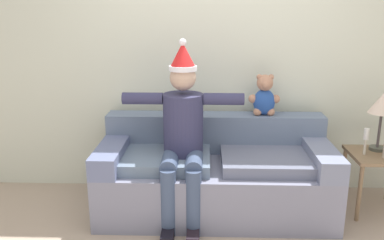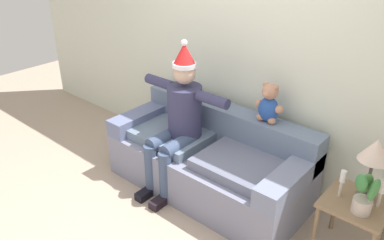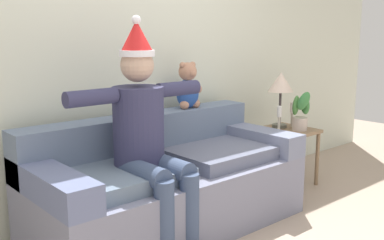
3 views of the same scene
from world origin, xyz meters
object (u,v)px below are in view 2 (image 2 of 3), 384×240
at_px(person_seated, 178,118).
at_px(teddy_bear, 269,105).
at_px(candle_tall, 342,180).
at_px(potted_plant, 365,194).
at_px(side_table, 355,211).
at_px(table_lamp, 375,153).
at_px(candle_short, 381,191).
at_px(couch, 210,160).

height_order(person_seated, teddy_bear, person_seated).
bearing_deg(candle_tall, potted_plant, -24.71).
bearing_deg(side_table, candle_tall, -171.67).
height_order(table_lamp, candle_tall, table_lamp).
height_order(potted_plant, candle_tall, potted_plant).
bearing_deg(candle_tall, candle_short, 12.39).
bearing_deg(couch, teddy_bear, 32.20).
xyz_separation_m(person_seated, side_table, (1.71, 0.18, -0.33)).
distance_m(couch, person_seated, 0.55).
bearing_deg(table_lamp, candle_short, -26.11).
bearing_deg(teddy_bear, couch, -147.80).
xyz_separation_m(side_table, candle_tall, (-0.14, -0.02, 0.24)).
distance_m(person_seated, potted_plant, 1.78).
relative_size(person_seated, candle_tall, 6.49).
bearing_deg(couch, candle_tall, 0.11).
bearing_deg(potted_plant, teddy_bear, 160.52).
distance_m(teddy_bear, side_table, 1.15).
relative_size(side_table, candle_short, 2.31).
height_order(teddy_bear, table_lamp, teddy_bear).
bearing_deg(couch, candle_short, 2.28).
height_order(table_lamp, candle_short, table_lamp).
xyz_separation_m(couch, side_table, (1.43, 0.02, 0.12)).
bearing_deg(potted_plant, couch, 176.62).
relative_size(teddy_bear, candle_short, 1.64).
bearing_deg(couch, person_seated, -150.26).
bearing_deg(potted_plant, person_seated, -177.69).
xyz_separation_m(person_seated, potted_plant, (1.77, 0.07, -0.07)).
height_order(teddy_bear, candle_tall, teddy_bear).
relative_size(couch, potted_plant, 5.22).
distance_m(person_seated, candle_tall, 1.59).
height_order(couch, candle_short, couch).
height_order(person_seated, candle_tall, person_seated).
bearing_deg(potted_plant, candle_tall, 155.29).
bearing_deg(teddy_bear, potted_plant, -19.48).
height_order(teddy_bear, candle_short, teddy_bear).
bearing_deg(side_table, teddy_bear, 165.26).
distance_m(person_seated, table_lamp, 1.76).
bearing_deg(side_table, table_lamp, 77.93).
relative_size(couch, person_seated, 1.32).
xyz_separation_m(couch, table_lamp, (1.45, 0.12, 0.61)).
relative_size(table_lamp, potted_plant, 1.35).
distance_m(person_seated, teddy_bear, 0.88).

